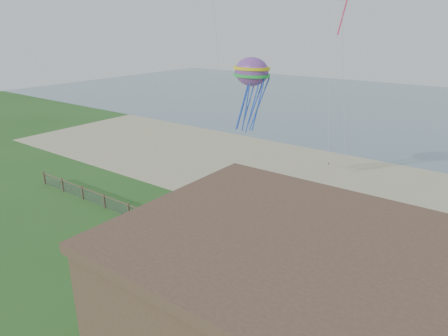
{
  "coord_description": "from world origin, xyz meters",
  "views": [
    {
      "loc": [
        16.82,
        -12.32,
        14.29
      ],
      "look_at": [
        1.81,
        8.0,
        5.26
      ],
      "focal_mm": 32.0,
      "sensor_mm": 36.0,
      "label": 1
    }
  ],
  "objects": [
    {
      "name": "kite_red",
      "position": [
        5.83,
        16.04,
        15.67
      ],
      "size": [
        2.05,
        2.04,
        2.74
      ],
      "primitive_type": null,
      "rotation": [
        0.44,
        0.0,
        0.79
      ],
      "color": "#C6234B"
    },
    {
      "name": "sand_beach",
      "position": [
        0.0,
        22.0,
        0.0
      ],
      "size": [
        72.0,
        20.0,
        0.02
      ],
      "primitive_type": "cube",
      "color": "#BFB28A",
      "rests_on": "ground"
    },
    {
      "name": "ocean",
      "position": [
        0.0,
        66.0,
        0.0
      ],
      "size": [
        160.0,
        68.0,
        0.02
      ],
      "primitive_type": "cube",
      "color": "slate",
      "rests_on": "ground"
    },
    {
      "name": "motel_deck",
      "position": [
        13.0,
        5.0,
        0.25
      ],
      "size": [
        15.0,
        2.0,
        0.5
      ],
      "primitive_type": "cube",
      "color": "brown",
      "rests_on": "ground"
    },
    {
      "name": "chainlink_fence",
      "position": [
        0.0,
        6.0,
        0.55
      ],
      "size": [
        36.2,
        0.2,
        1.25
      ],
      "primitive_type": null,
      "color": "#4E3F2C",
      "rests_on": "ground"
    },
    {
      "name": "octopus_kite",
      "position": [
        -1.49,
        16.32,
        8.93
      ],
      "size": [
        3.6,
        2.77,
        6.81
      ],
      "primitive_type": null,
      "rotation": [
        0.0,
        0.0,
        -0.14
      ],
      "color": "#E3235E"
    },
    {
      "name": "ground",
      "position": [
        0.0,
        0.0,
        0.0
      ],
      "size": [
        160.0,
        160.0,
        0.0
      ],
      "primitive_type": "plane",
      "color": "#28591E",
      "rests_on": "ground"
    },
    {
      "name": "picnic_table",
      "position": [
        4.15,
        5.0,
        0.41
      ],
      "size": [
        2.1,
        1.67,
        0.83
      ],
      "primitive_type": null,
      "rotation": [
        0.0,
        0.0,
        0.1
      ],
      "color": "brown",
      "rests_on": "ground"
    }
  ]
}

